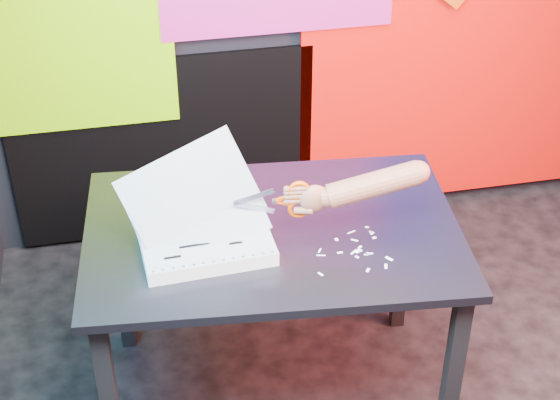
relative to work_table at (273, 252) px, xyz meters
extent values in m
cube|color=red|center=(1.14, 1.08, 0.19)|extent=(1.60, 0.02, 1.60)
cube|color=#80E200|center=(-0.56, 1.06, 0.44)|extent=(0.75, 0.02, 1.00)
cube|color=black|center=(-0.26, 1.08, -0.21)|extent=(1.30, 0.02, 0.85)
cube|color=black|center=(-0.50, 0.38, -0.30)|extent=(0.05, 0.05, 0.72)
cube|color=black|center=(0.50, -0.38, -0.30)|extent=(0.05, 0.05, 0.72)
cube|color=black|center=(0.56, 0.28, -0.30)|extent=(0.05, 0.05, 0.72)
cube|color=#2C2B30|center=(0.00, 0.00, 0.08)|extent=(1.25, 0.90, 0.03)
cube|color=white|center=(-0.22, -0.06, 0.11)|extent=(0.40, 0.31, 0.05)
cube|color=white|center=(-0.22, -0.06, 0.14)|extent=(0.40, 0.31, 0.00)
cube|color=white|center=(-0.22, -0.06, 0.14)|extent=(0.40, 0.29, 0.12)
cube|color=white|center=(-0.23, -0.04, 0.17)|extent=(0.42, 0.28, 0.21)
cube|color=white|center=(-0.24, -0.03, 0.21)|extent=(0.44, 0.24, 0.29)
cube|color=white|center=(-0.25, -0.01, 0.26)|extent=(0.46, 0.21, 0.34)
cylinder|color=#23232A|center=(-0.39, -0.20, 0.14)|extent=(0.01, 0.01, 0.00)
cylinder|color=#23232A|center=(-0.36, -0.20, 0.14)|extent=(0.01, 0.01, 0.00)
cylinder|color=#23232A|center=(-0.33, -0.19, 0.14)|extent=(0.01, 0.01, 0.00)
cylinder|color=#23232A|center=(-0.30, -0.19, 0.14)|extent=(0.01, 0.01, 0.00)
cylinder|color=#23232A|center=(-0.27, -0.19, 0.14)|extent=(0.01, 0.01, 0.00)
cylinder|color=#23232A|center=(-0.24, -0.19, 0.14)|extent=(0.01, 0.01, 0.00)
cylinder|color=#23232A|center=(-0.21, -0.19, 0.14)|extent=(0.01, 0.01, 0.00)
cylinder|color=#23232A|center=(-0.18, -0.19, 0.14)|extent=(0.01, 0.01, 0.00)
cylinder|color=#23232A|center=(-0.15, -0.18, 0.14)|extent=(0.01, 0.01, 0.00)
cylinder|color=#23232A|center=(-0.12, -0.18, 0.14)|extent=(0.01, 0.01, 0.00)
cylinder|color=#23232A|center=(-0.09, -0.18, 0.14)|extent=(0.01, 0.01, 0.00)
cylinder|color=#23232A|center=(-0.07, -0.18, 0.14)|extent=(0.01, 0.01, 0.00)
cylinder|color=#23232A|center=(-0.04, -0.18, 0.14)|extent=(0.01, 0.01, 0.00)
cylinder|color=#23232A|center=(-0.40, 0.06, 0.14)|extent=(0.01, 0.01, 0.00)
cylinder|color=#23232A|center=(-0.37, 0.07, 0.14)|extent=(0.01, 0.01, 0.00)
cylinder|color=#23232A|center=(-0.34, 0.07, 0.14)|extent=(0.01, 0.01, 0.00)
cylinder|color=#23232A|center=(-0.31, 0.07, 0.14)|extent=(0.01, 0.01, 0.00)
cylinder|color=#23232A|center=(-0.29, 0.07, 0.14)|extent=(0.01, 0.01, 0.00)
cylinder|color=#23232A|center=(-0.26, 0.07, 0.14)|extent=(0.01, 0.01, 0.00)
cylinder|color=#23232A|center=(-0.23, 0.07, 0.14)|extent=(0.01, 0.01, 0.00)
cylinder|color=#23232A|center=(-0.20, 0.08, 0.14)|extent=(0.01, 0.01, 0.00)
cylinder|color=#23232A|center=(-0.17, 0.08, 0.14)|extent=(0.01, 0.01, 0.00)
cylinder|color=#23232A|center=(-0.14, 0.08, 0.14)|extent=(0.01, 0.01, 0.00)
cylinder|color=#23232A|center=(-0.11, 0.08, 0.14)|extent=(0.01, 0.01, 0.00)
cylinder|color=#23232A|center=(-0.08, 0.08, 0.14)|extent=(0.01, 0.01, 0.00)
cylinder|color=#23232A|center=(-0.05, 0.08, 0.14)|extent=(0.01, 0.01, 0.00)
cube|color=black|center=(-0.31, -0.01, 0.14)|extent=(0.07, 0.01, 0.00)
cube|color=black|center=(-0.20, -0.02, 0.14)|extent=(0.05, 0.01, 0.00)
cube|color=black|center=(-0.26, -0.10, 0.14)|extent=(0.09, 0.02, 0.00)
cube|color=black|center=(-0.13, -0.11, 0.14)|extent=(0.04, 0.01, 0.00)
cube|color=black|center=(-0.33, -0.14, 0.14)|extent=(0.05, 0.01, 0.00)
cube|color=#9FA0B7|center=(-0.07, -0.05, 0.25)|extent=(0.13, 0.02, 0.05)
cube|color=#9FA0B7|center=(-0.07, -0.05, 0.22)|extent=(0.13, 0.02, 0.05)
cylinder|color=#9FA0B7|center=(0.00, -0.05, 0.23)|extent=(0.01, 0.01, 0.01)
cube|color=#D44100|center=(0.02, -0.06, 0.23)|extent=(0.05, 0.01, 0.02)
cube|color=#D44100|center=(0.02, -0.06, 0.24)|extent=(0.05, 0.01, 0.02)
torus|color=#D44100|center=(0.07, -0.06, 0.27)|extent=(0.07, 0.02, 0.07)
torus|color=#D44100|center=(0.07, -0.06, 0.20)|extent=(0.07, 0.02, 0.07)
ellipsoid|color=#A6503C|center=(0.12, -0.07, 0.23)|extent=(0.09, 0.05, 0.09)
cylinder|color=#A6503C|center=(0.07, -0.06, 0.23)|extent=(0.07, 0.02, 0.02)
cylinder|color=#A6503C|center=(0.07, -0.06, 0.25)|extent=(0.07, 0.02, 0.02)
cylinder|color=#A6503C|center=(0.07, -0.06, 0.26)|extent=(0.06, 0.02, 0.02)
cylinder|color=#A6503C|center=(0.07, -0.06, 0.28)|extent=(0.05, 0.02, 0.02)
cylinder|color=#A6503C|center=(0.08, -0.07, 0.20)|extent=(0.06, 0.04, 0.03)
cylinder|color=#A6503C|center=(0.16, -0.07, 0.24)|extent=(0.06, 0.07, 0.06)
cylinder|color=#A6503C|center=(0.29, -0.08, 0.27)|extent=(0.30, 0.11, 0.14)
sphere|color=#A6503C|center=(0.43, -0.10, 0.31)|extent=(0.07, 0.07, 0.07)
cube|color=silver|center=(0.29, -0.26, 0.09)|extent=(0.01, 0.02, 0.00)
cube|color=silver|center=(0.22, -0.19, 0.09)|extent=(0.01, 0.01, 0.00)
cube|color=silver|center=(0.31, -0.22, 0.09)|extent=(0.02, 0.03, 0.00)
cube|color=silver|center=(0.22, -0.17, 0.09)|extent=(0.03, 0.02, 0.00)
cube|color=silver|center=(0.24, -0.15, 0.09)|extent=(0.02, 0.01, 0.00)
cube|color=silver|center=(0.12, -0.14, 0.09)|extent=(0.01, 0.02, 0.00)
cube|color=silver|center=(0.26, -0.19, 0.09)|extent=(0.03, 0.01, 0.00)
cube|color=silver|center=(0.30, -0.09, 0.09)|extent=(0.01, 0.02, 0.00)
cube|color=silver|center=(0.23, -0.26, 0.09)|extent=(0.02, 0.02, 0.00)
cube|color=silver|center=(0.30, -0.08, 0.09)|extent=(0.02, 0.02, 0.00)
cube|color=silver|center=(0.18, -0.10, 0.09)|extent=(0.01, 0.01, 0.00)
cube|color=silver|center=(0.18, -0.16, 0.09)|extent=(0.02, 0.01, 0.00)
cube|color=silver|center=(0.24, -0.16, 0.09)|extent=(0.01, 0.02, 0.00)
cube|color=silver|center=(0.09, -0.25, 0.09)|extent=(0.02, 0.02, 0.00)
cube|color=silver|center=(0.24, -0.11, 0.09)|extent=(0.02, 0.02, 0.00)
cube|color=silver|center=(0.12, -0.17, 0.09)|extent=(0.03, 0.01, 0.00)
cube|color=silver|center=(0.29, -0.05, 0.09)|extent=(0.01, 0.01, 0.00)
cube|color=silver|center=(0.30, -0.11, 0.09)|extent=(0.01, 0.01, 0.00)
cube|color=silver|center=(0.24, -0.07, 0.09)|extent=(0.03, 0.01, 0.00)
cube|color=silver|center=(0.26, -0.19, 0.09)|extent=(0.01, 0.02, 0.00)
cube|color=silver|center=(0.23, -0.17, 0.09)|extent=(0.02, 0.02, 0.00)
camera|label=1|loc=(-0.42, -2.14, 1.68)|focal=55.00mm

